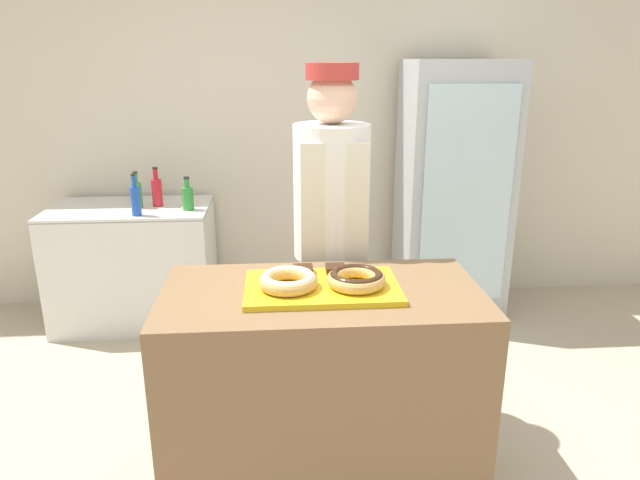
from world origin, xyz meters
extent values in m
plane|color=#B7A88E|center=(0.00, 0.00, 0.00)|extent=(14.00, 14.00, 0.00)
cube|color=beige|center=(0.00, 2.13, 1.35)|extent=(8.00, 0.06, 2.70)
cube|color=brown|center=(0.00, 0.00, 0.46)|extent=(1.29, 0.67, 0.92)
cube|color=yellow|center=(0.00, 0.00, 0.93)|extent=(0.61, 0.38, 0.02)
torus|color=tan|center=(-0.13, -0.02, 0.97)|extent=(0.23, 0.23, 0.06)
torus|color=beige|center=(-0.13, -0.02, 0.98)|extent=(0.21, 0.21, 0.03)
torus|color=tan|center=(0.13, -0.02, 0.97)|extent=(0.23, 0.23, 0.06)
torus|color=#331E0F|center=(0.13, -0.02, 0.98)|extent=(0.21, 0.21, 0.03)
cube|color=#382111|center=(-0.07, 0.13, 0.96)|extent=(0.08, 0.08, 0.03)
cube|color=#382111|center=(0.07, 0.13, 0.96)|extent=(0.08, 0.08, 0.03)
cylinder|color=#4C4C51|center=(0.09, 0.58, 0.43)|extent=(0.27, 0.27, 0.86)
cylinder|color=white|center=(0.09, 0.58, 1.19)|extent=(0.37, 0.37, 0.65)
cube|color=silver|center=(0.09, 0.41, 0.77)|extent=(0.31, 0.02, 1.36)
sphere|color=beige|center=(0.09, 0.58, 1.63)|extent=(0.23, 0.23, 0.23)
cylinder|color=#B2332D|center=(0.09, 0.58, 1.75)|extent=(0.25, 0.25, 0.08)
cube|color=#ADB2B7|center=(1.07, 1.75, 0.90)|extent=(0.72, 0.58, 1.80)
cube|color=silver|center=(1.07, 1.45, 0.94)|extent=(0.59, 0.02, 1.44)
cube|color=silver|center=(-1.18, 1.75, 0.42)|extent=(1.08, 0.65, 0.84)
cube|color=gray|center=(-1.18, 1.75, 0.82)|extent=(1.08, 0.65, 0.01)
cylinder|color=#2D8C38|center=(-1.11, 1.72, 0.92)|extent=(0.06, 0.06, 0.17)
cylinder|color=#2D8C38|center=(-1.11, 1.72, 1.04)|extent=(0.03, 0.03, 0.07)
cylinder|color=black|center=(-1.11, 1.72, 1.08)|extent=(0.03, 0.03, 0.01)
cylinder|color=red|center=(-0.98, 1.75, 0.93)|extent=(0.07, 0.07, 0.18)
cylinder|color=red|center=(-0.98, 1.75, 1.06)|extent=(0.03, 0.03, 0.07)
cylinder|color=black|center=(-0.98, 1.75, 1.10)|extent=(0.03, 0.03, 0.01)
cylinder|color=#1E4CB2|center=(-1.07, 1.51, 0.93)|extent=(0.06, 0.06, 0.19)
cylinder|color=#1E4CB2|center=(-1.07, 1.51, 1.06)|extent=(0.03, 0.03, 0.07)
cylinder|color=black|center=(-1.07, 1.51, 1.10)|extent=(0.03, 0.03, 0.01)
cylinder|color=#2D8C38|center=(-0.76, 1.63, 0.91)|extent=(0.08, 0.08, 0.15)
cylinder|color=#2D8C38|center=(-0.76, 1.63, 1.02)|extent=(0.03, 0.03, 0.06)
cylinder|color=black|center=(-0.76, 1.63, 1.06)|extent=(0.04, 0.04, 0.01)
camera|label=1|loc=(-0.17, -2.11, 1.80)|focal=32.00mm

